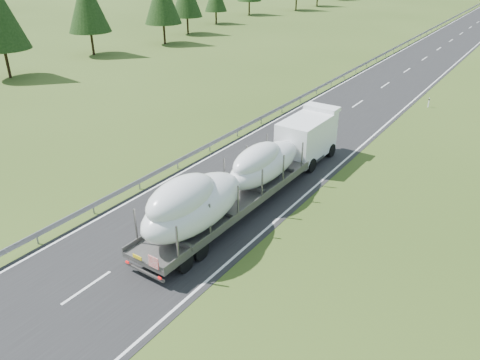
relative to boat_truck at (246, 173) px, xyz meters
The scene contains 4 objects.
ground 3.77m from the boat_truck, 133.04° to the right, with size 400.00×400.00×0.00m, color #324717.
road_surface 97.86m from the boat_truck, 91.20° to the left, with size 10.00×400.00×0.02m, color black.
guardrail 98.04m from the boat_truck, 94.30° to the left, with size 0.10×400.00×0.76m.
boat_truck is the anchor object (origin of this frame).
Camera 1 is at (16.35, -19.88, 15.00)m, focal length 35.00 mm.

